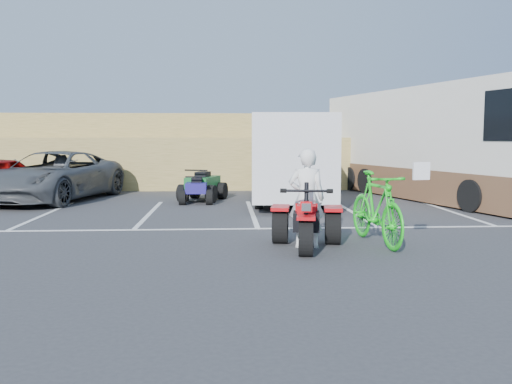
{
  "coord_description": "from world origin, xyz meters",
  "views": [
    {
      "loc": [
        -0.73,
        -9.33,
        1.99
      ],
      "look_at": [
        -0.15,
        0.55,
        1.0
      ],
      "focal_mm": 38.0,
      "sensor_mm": 36.0,
      "label": 1
    }
  ],
  "objects": [
    {
      "name": "quad_atv_green",
      "position": [
        -1.42,
        7.92,
        0.0
      ],
      "size": [
        1.61,
        1.86,
        1.03
      ],
      "primitive_type": null,
      "rotation": [
        0.0,
        0.0,
        -0.32
      ],
      "color": "#145925",
      "rests_on": "ground"
    },
    {
      "name": "grass_embankment",
      "position": [
        0.0,
        15.48,
        1.42
      ],
      "size": [
        40.0,
        8.5,
        3.1
      ],
      "color": "olive",
      "rests_on": "ground"
    },
    {
      "name": "grey_pickup",
      "position": [
        -6.15,
        8.15,
        0.78
      ],
      "size": [
        3.86,
        6.1,
        1.57
      ],
      "primitive_type": "imported",
      "rotation": [
        0.0,
        0.0,
        -0.24
      ],
      "color": "#44484C",
      "rests_on": "ground"
    },
    {
      "name": "ground",
      "position": [
        0.0,
        0.0,
        0.0
      ],
      "size": [
        100.0,
        100.0,
        0.0
      ],
      "primitive_type": "plane",
      "color": "#353538",
      "rests_on": "ground"
    },
    {
      "name": "cargo_trailer",
      "position": [
        1.25,
        7.07,
        1.42
      ],
      "size": [
        2.56,
        5.75,
        2.63
      ],
      "rotation": [
        0.0,
        0.0,
        -0.05
      ],
      "color": "silver",
      "rests_on": "ground"
    },
    {
      "name": "parking_stripes",
      "position": [
        0.87,
        4.07,
        0.0
      ],
      "size": [
        28.0,
        5.16,
        0.01
      ],
      "color": "white",
      "rests_on": "ground"
    },
    {
      "name": "rider",
      "position": [
        0.76,
        0.33,
        0.9
      ],
      "size": [
        0.72,
        0.53,
        1.8
      ],
      "primitive_type": "imported",
      "rotation": [
        0.0,
        0.0,
        2.98
      ],
      "color": "white",
      "rests_on": "ground"
    },
    {
      "name": "red_trike_atv",
      "position": [
        0.73,
        0.19,
        0.0
      ],
      "size": [
        1.57,
        1.93,
        1.14
      ],
      "primitive_type": null,
      "rotation": [
        0.0,
        0.0,
        -0.16
      ],
      "color": "#B90A0F",
      "rests_on": "ground"
    },
    {
      "name": "rv_motorhome",
      "position": [
        6.1,
        8.35,
        1.53
      ],
      "size": [
        5.1,
        10.11,
        3.53
      ],
      "rotation": [
        0.0,
        0.0,
        0.28
      ],
      "color": "silver",
      "rests_on": "ground"
    },
    {
      "name": "green_dirt_bike",
      "position": [
        2.11,
        0.57,
        0.68
      ],
      "size": [
        0.95,
        2.34,
        1.37
      ],
      "primitive_type": "imported",
      "rotation": [
        0.0,
        0.0,
        0.14
      ],
      "color": "#14BF19",
      "rests_on": "ground"
    },
    {
      "name": "quad_atv_blue",
      "position": [
        -1.57,
        7.2,
        0.0
      ],
      "size": [
        1.02,
        1.35,
        0.87
      ],
      "primitive_type": null,
      "rotation": [
        0.0,
        0.0,
        -0.02
      ],
      "color": "navy",
      "rests_on": "ground"
    }
  ]
}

